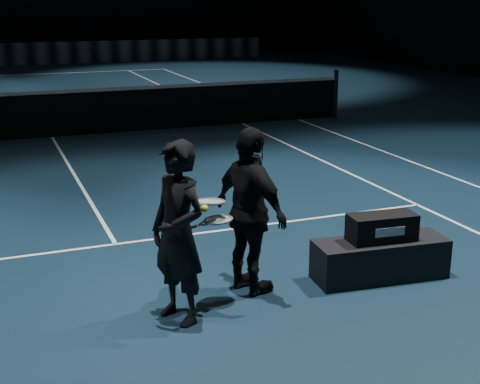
# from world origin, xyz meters

# --- Properties ---
(floor) EXTENTS (36.00, 36.00, 0.00)m
(floor) POSITION_xyz_m (0.00, 0.00, 0.00)
(floor) COLOR black
(floor) RESTS_ON ground
(court_lines) EXTENTS (10.98, 23.78, 0.01)m
(court_lines) POSITION_xyz_m (0.00, 0.00, 0.00)
(court_lines) COLOR white
(court_lines) RESTS_ON floor
(net_post_right) EXTENTS (0.10, 0.10, 1.10)m
(net_post_right) POSITION_xyz_m (6.40, 0.00, 0.55)
(net_post_right) COLOR black
(net_post_right) RESTS_ON floor
(net_mesh) EXTENTS (12.80, 0.02, 0.86)m
(net_mesh) POSITION_xyz_m (0.00, 0.00, 0.45)
(net_mesh) COLOR black
(net_mesh) RESTS_ON floor
(net_tape) EXTENTS (12.80, 0.03, 0.07)m
(net_tape) POSITION_xyz_m (0.00, 0.00, 0.92)
(net_tape) COLOR white
(net_tape) RESTS_ON net_mesh
(sponsor_backdrop) EXTENTS (22.00, 0.15, 0.90)m
(sponsor_backdrop) POSITION_xyz_m (0.00, 15.50, 0.45)
(sponsor_backdrop) COLOR black
(sponsor_backdrop) RESTS_ON floor
(player_bench) EXTENTS (1.38, 0.57, 0.40)m
(player_bench) POSITION_xyz_m (2.29, -8.29, 0.20)
(player_bench) COLOR black
(player_bench) RESTS_ON floor
(racket_bag) EXTENTS (0.69, 0.35, 0.27)m
(racket_bag) POSITION_xyz_m (2.29, -8.29, 0.54)
(racket_bag) COLOR black
(racket_bag) RESTS_ON player_bench
(bag_signature) EXTENTS (0.31, 0.03, 0.09)m
(bag_signature) POSITION_xyz_m (2.29, -8.44, 0.54)
(bag_signature) COLOR white
(bag_signature) RESTS_ON racket_bag
(player_a) EXTENTS (0.59, 0.69, 1.59)m
(player_a) POSITION_xyz_m (0.17, -8.42, 0.80)
(player_a) COLOR black
(player_a) RESTS_ON floor
(player_b) EXTENTS (0.66, 1.01, 1.59)m
(player_b) POSITION_xyz_m (0.96, -8.11, 0.80)
(player_b) COLOR black
(player_b) RESTS_ON floor
(racket_lower) EXTENTS (0.71, 0.45, 0.03)m
(racket_lower) POSITION_xyz_m (0.59, -8.26, 0.81)
(racket_lower) COLOR black
(racket_lower) RESTS_ON player_a
(racket_upper) EXTENTS (0.71, 0.49, 0.10)m
(racket_upper) POSITION_xyz_m (0.53, -8.24, 0.98)
(racket_upper) COLOR black
(racket_upper) RESTS_ON player_b
(tennis_balls) EXTENTS (0.12, 0.10, 0.12)m
(tennis_balls) POSITION_xyz_m (0.41, -8.33, 0.98)
(tennis_balls) COLOR #D4E730
(tennis_balls) RESTS_ON racket_upper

